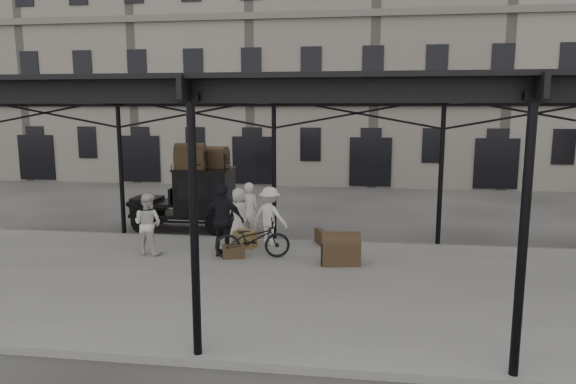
% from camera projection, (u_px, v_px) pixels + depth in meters
% --- Properties ---
extents(ground, '(120.00, 120.00, 0.00)m').
position_uv_depth(ground, '(263.00, 261.00, 14.23)').
color(ground, '#383533').
rests_on(ground, ground).
extents(platform, '(28.00, 8.00, 0.15)m').
position_uv_depth(platform, '(247.00, 282.00, 12.26)').
color(platform, slate).
rests_on(platform, ground).
extents(canopy, '(22.50, 9.00, 4.74)m').
position_uv_depth(canopy, '(247.00, 90.00, 11.81)').
color(canopy, black).
rests_on(canopy, ground).
extents(building_frontage, '(64.00, 8.00, 14.00)m').
position_uv_depth(building_frontage, '(317.00, 61.00, 30.71)').
color(building_frontage, slate).
rests_on(building_frontage, ground).
extents(taxi, '(3.65, 1.55, 2.18)m').
position_uv_depth(taxi, '(196.00, 196.00, 17.68)').
color(taxi, black).
rests_on(taxi, ground).
extents(porter_left, '(0.72, 0.54, 1.80)m').
position_uv_depth(porter_left, '(249.00, 211.00, 15.92)').
color(porter_left, silver).
rests_on(porter_left, platform).
extents(porter_midleft, '(0.96, 0.82, 1.72)m').
position_uv_depth(porter_midleft, '(148.00, 224.00, 14.27)').
color(porter_midleft, silver).
rests_on(porter_midleft, platform).
extents(porter_centre, '(0.94, 0.84, 1.62)m').
position_uv_depth(porter_centre, '(239.00, 214.00, 15.90)').
color(porter_centre, beige).
rests_on(porter_centre, platform).
extents(porter_official, '(1.24, 0.65, 2.02)m').
position_uv_depth(porter_official, '(224.00, 220.00, 14.05)').
color(porter_official, black).
rests_on(porter_official, platform).
extents(porter_right, '(1.29, 1.02, 1.75)m').
position_uv_depth(porter_right, '(270.00, 216.00, 15.25)').
color(porter_right, silver).
rests_on(porter_right, platform).
extents(bicycle, '(2.15, 1.21, 1.07)m').
position_uv_depth(bicycle, '(253.00, 239.00, 13.91)').
color(bicycle, black).
rests_on(bicycle, platform).
extents(porter_roof, '(0.59, 0.73, 1.43)m').
position_uv_depth(porter_roof, '(193.00, 147.00, 17.31)').
color(porter_roof, black).
rests_on(porter_roof, taxi).
extents(steamer_trunk_roof_near, '(1.05, 0.71, 0.73)m').
position_uv_depth(steamer_trunk_roof_near, '(190.00, 158.00, 17.23)').
color(steamer_trunk_roof_near, '#3F301D').
rests_on(steamer_trunk_roof_near, taxi).
extents(steamer_trunk_roof_far, '(0.94, 0.70, 0.62)m').
position_uv_depth(steamer_trunk_roof_far, '(216.00, 159.00, 17.58)').
color(steamer_trunk_roof_far, '#3F301D').
rests_on(steamer_trunk_roof_far, taxi).
extents(steamer_trunk_platform, '(1.07, 0.75, 0.72)m').
position_uv_depth(steamer_trunk_platform, '(341.00, 251.00, 13.41)').
color(steamer_trunk_platform, '#3F301D').
rests_on(steamer_trunk_platform, platform).
extents(wicker_hamper, '(0.68, 0.56, 0.50)m').
position_uv_depth(wicker_hamper, '(245.00, 239.00, 15.07)').
color(wicker_hamper, olive).
rests_on(wicker_hamper, platform).
extents(suitcase_upright, '(0.37, 0.61, 0.45)m').
position_uv_depth(suitcase_upright, '(320.00, 237.00, 15.44)').
color(suitcase_upright, '#3F301D').
rests_on(suitcase_upright, platform).
extents(suitcase_flat, '(0.62, 0.30, 0.40)m').
position_uv_depth(suitcase_flat, '(234.00, 252.00, 13.91)').
color(suitcase_flat, '#3F301D').
rests_on(suitcase_flat, platform).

